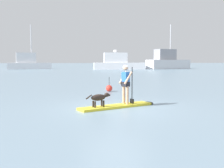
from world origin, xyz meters
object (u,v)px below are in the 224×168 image
Objects in this scene: moored_boat_far_port at (118,63)px; moored_boat_starboard at (28,63)px; dog at (99,98)px; person_paddler at (126,82)px; paddleboard at (120,106)px; marker_buoy at (109,88)px; moored_boat_far_starboard at (167,62)px.

moored_boat_starboard is at bearing 163.13° from moored_boat_far_port.
moored_boat_far_port reaches higher than dog.
person_paddler is at bearing 23.78° from dog.
paddleboard is 1.12m from dog.
person_paddler is 49.03m from moored_boat_far_port.
marker_buoy is (0.44, 5.80, 0.16)m from paddleboard.
marker_buoy reaches higher than dog.
marker_buoy is (-20.64, -43.69, -1.50)m from moored_boat_far_starboard.
paddleboard is 49.20m from moored_boat_far_port.
moored_boat_far_starboard is (21.08, 49.49, 1.66)m from paddleboard.
moored_boat_far_starboard is 11.64× the size of marker_buoy.
moored_boat_far_port is at bearing 78.26° from dog.
paddleboard is 3.38× the size of dog.
moored_boat_starboard reaches higher than person_paddler.
moored_boat_far_port is 1.07× the size of moored_boat_far_starboard.
moored_boat_far_port reaches higher than person_paddler.
person_paddler is at bearing -112.87° from moored_boat_far_starboard.
person_paddler reaches higher than paddleboard.
marker_buoy is (0.19, 5.69, -0.84)m from person_paddler.
moored_boat_far_port is at bearing 79.50° from person_paddler.
moored_boat_far_starboard reaches higher than person_paddler.
moored_boat_starboard reaches higher than marker_buoy.
moored_boat_far_port is (19.85, -6.02, -0.04)m from moored_boat_starboard.
moored_boat_far_starboard is at bearing 64.71° from marker_buoy.
dog is 0.09× the size of moored_boat_far_port.
person_paddler is 1.82× the size of marker_buoy.
person_paddler is 1.43m from dog.
moored_boat_far_starboard is 48.35m from marker_buoy.
moored_boat_far_starboard is at bearing 66.93° from paddleboard.
moored_boat_far_starboard reaches higher than dog.
marker_buoy is (1.38, 6.21, -0.26)m from dog.
person_paddler is at bearing -91.89° from marker_buoy.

